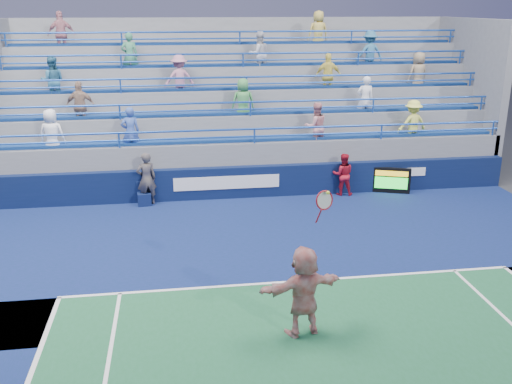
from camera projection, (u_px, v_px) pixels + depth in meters
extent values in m
plane|color=#333538|center=(294.00, 282.00, 13.70)|extent=(120.00, 120.00, 0.00)
cube|color=#0E2149|center=(278.00, 246.00, 15.77)|extent=(18.00, 8.40, 0.02)
cube|color=white|center=(294.00, 281.00, 13.70)|extent=(11.00, 0.10, 0.01)
cube|color=white|center=(295.00, 283.00, 13.60)|extent=(0.08, 0.30, 0.01)
cube|color=#0A163A|center=(255.00, 181.00, 19.64)|extent=(18.00, 0.30, 1.10)
cube|color=white|center=(227.00, 183.00, 19.34)|extent=(3.60, 0.02, 0.45)
cube|color=white|center=(401.00, 172.00, 20.16)|extent=(1.80, 0.02, 0.30)
cube|color=slate|center=(245.00, 159.00, 22.41)|extent=(18.00, 5.60, 1.10)
cube|color=slate|center=(245.00, 150.00, 22.29)|extent=(18.00, 5.60, 1.85)
cube|color=navy|center=(253.00, 139.00, 19.78)|extent=(17.40, 0.45, 0.10)
cylinder|color=#1F4DAB|center=(254.00, 129.00, 19.26)|extent=(18.00, 0.07, 0.07)
cube|color=slate|center=(243.00, 138.00, 22.65)|extent=(18.00, 4.60, 2.60)
cube|color=navy|center=(249.00, 113.00, 20.48)|extent=(17.40, 0.45, 0.10)
cylinder|color=#1F4DAB|center=(250.00, 102.00, 19.97)|extent=(18.00, 0.07, 0.07)
cube|color=slate|center=(241.00, 126.00, 23.00)|extent=(18.00, 3.60, 3.35)
cube|color=navy|center=(245.00, 88.00, 21.19)|extent=(17.40, 0.45, 0.10)
cylinder|color=#1F4DAB|center=(247.00, 77.00, 20.67)|extent=(18.00, 0.07, 0.07)
cube|color=slate|center=(240.00, 115.00, 23.35)|extent=(18.00, 2.60, 4.10)
cube|color=navy|center=(242.00, 65.00, 21.89)|extent=(17.40, 0.45, 0.10)
cylinder|color=#1F4DAB|center=(243.00, 54.00, 21.38)|extent=(18.00, 0.07, 0.07)
cube|color=slate|center=(238.00, 104.00, 23.70)|extent=(18.00, 1.60, 4.85)
cube|color=navy|center=(239.00, 43.00, 22.60)|extent=(17.40, 0.45, 0.10)
cylinder|color=#1F4DAB|center=(240.00, 32.00, 22.08)|extent=(18.00, 0.07, 0.07)
imported|color=gray|center=(418.00, 74.00, 21.99)|extent=(0.92, 0.70, 1.70)
imported|color=#F2F65F|center=(412.00, 124.00, 20.46)|extent=(1.18, 0.80, 1.70)
imported|color=#BA7896|center=(179.00, 79.00, 20.74)|extent=(1.18, 0.79, 1.70)
imported|color=teal|center=(53.00, 81.00, 20.13)|extent=(0.86, 0.69, 1.70)
imported|color=#44964D|center=(243.00, 102.00, 20.34)|extent=(0.85, 0.57, 1.70)
imported|color=silver|center=(259.00, 54.00, 21.86)|extent=(0.95, 0.82, 1.70)
imported|color=#3B835F|center=(130.00, 56.00, 21.20)|extent=(0.62, 0.41, 1.70)
imported|color=white|center=(52.00, 135.00, 18.74)|extent=(0.90, 0.66, 1.70)
imported|color=pink|center=(316.00, 127.00, 19.97)|extent=(0.90, 0.74, 1.70)
imported|color=white|center=(365.00, 99.00, 20.96)|extent=(0.65, 0.46, 1.70)
imported|color=#CA838E|center=(62.00, 34.00, 21.55)|extent=(1.05, 0.58, 1.70)
imported|color=#F4E05F|center=(328.00, 76.00, 21.50)|extent=(1.02, 0.48, 1.70)
imported|color=teal|center=(369.00, 53.00, 22.47)|extent=(1.15, 0.73, 1.70)
imported|color=#3856AA|center=(131.00, 132.00, 19.09)|extent=(0.67, 0.49, 1.70)
imported|color=#A07E6A|center=(81.00, 106.00, 19.56)|extent=(1.01, 0.45, 1.70)
imported|color=#D2BA51|center=(318.00, 32.00, 22.92)|extent=(0.87, 0.61, 1.70)
cube|color=black|center=(391.00, 180.00, 20.06)|extent=(1.30, 0.57, 0.92)
cube|color=gold|center=(393.00, 174.00, 19.89)|extent=(1.13, 0.02, 0.18)
cube|color=#19E533|center=(392.00, 183.00, 20.00)|extent=(1.13, 0.02, 0.41)
cube|color=#0D1942|center=(144.00, 199.00, 18.90)|extent=(0.48, 0.48, 0.43)
cube|color=#0D1942|center=(144.00, 186.00, 18.96)|extent=(0.44, 0.09, 0.34)
imported|color=silver|center=(304.00, 291.00, 11.30)|extent=(1.84, 0.93, 1.90)
torus|color=maroon|center=(324.00, 200.00, 10.75)|extent=(0.39, 0.22, 0.38)
cylinder|color=maroon|center=(319.00, 216.00, 10.84)|extent=(0.09, 0.22, 0.34)
sphere|color=yellow|center=(328.00, 193.00, 10.66)|extent=(0.07, 0.07, 0.07)
imported|color=#121732|center=(146.00, 179.00, 18.76)|extent=(0.74, 0.59, 1.78)
imported|color=#AA1325|center=(343.00, 174.00, 19.76)|extent=(0.82, 0.69, 1.49)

